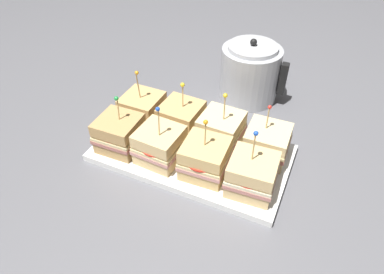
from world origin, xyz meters
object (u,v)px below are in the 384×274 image
(sandwich_front_far_left, at_px, (119,133))
(sandwich_back_far_right, at_px, (267,143))
(sandwich_front_center_left, at_px, (160,145))
(sandwich_front_center_right, at_px, (205,159))
(sandwich_back_far_left, at_px, (143,109))
(serving_platter, at_px, (192,153))
(sandwich_back_center_left, at_px, (181,119))
(sandwich_front_far_right, at_px, (252,175))
(sandwich_back_center_right, at_px, (221,130))
(kettle_steel, at_px, (250,73))

(sandwich_front_far_left, height_order, sandwich_back_far_right, sandwich_front_far_left)
(sandwich_front_center_left, height_order, sandwich_front_center_right, sandwich_front_center_left)
(sandwich_back_far_left, bearing_deg, serving_platter, -17.58)
(sandwich_front_center_left, distance_m, sandwich_back_center_left, 0.12)
(sandwich_front_center_right, relative_size, sandwich_back_center_left, 1.00)
(sandwich_front_far_right, height_order, sandwich_back_far_right, sandwich_front_far_right)
(serving_platter, distance_m, sandwich_front_far_left, 0.19)
(sandwich_front_far_left, bearing_deg, sandwich_back_center_right, 27.30)
(sandwich_front_center_left, distance_m, sandwich_front_center_right, 0.12)
(serving_platter, bearing_deg, sandwich_back_center_left, 135.37)
(sandwich_front_center_right, relative_size, sandwich_back_far_left, 0.95)
(sandwich_front_far_left, distance_m, kettle_steel, 0.45)
(sandwich_front_center_left, xyz_separation_m, sandwich_back_center_left, (0.00, 0.12, -0.00))
(serving_platter, xyz_separation_m, sandwich_front_far_right, (0.17, -0.06, 0.05))
(serving_platter, distance_m, sandwich_back_center_left, 0.10)
(sandwich_front_far_left, distance_m, sandwich_back_center_left, 0.17)
(sandwich_back_far_left, height_order, sandwich_back_far_right, sandwich_back_far_left)
(sandwich_front_far_right, bearing_deg, sandwich_back_center_left, 153.34)
(sandwich_front_center_right, relative_size, kettle_steel, 0.78)
(sandwich_back_far_left, distance_m, sandwich_back_center_right, 0.23)
(sandwich_back_far_left, relative_size, sandwich_back_center_left, 1.05)
(serving_platter, bearing_deg, sandwich_front_center_left, -135.89)
(sandwich_front_center_right, bearing_deg, kettle_steel, 91.60)
(sandwich_front_center_right, height_order, sandwich_back_far_left, sandwich_back_far_left)
(serving_platter, relative_size, sandwich_front_center_right, 3.13)
(kettle_steel, bearing_deg, sandwich_back_far_right, -64.13)
(sandwich_back_center_right, xyz_separation_m, sandwich_back_far_right, (0.12, 0.00, -0.00))
(sandwich_front_far_right, xyz_separation_m, kettle_steel, (-0.13, 0.38, 0.03))
(sandwich_front_far_left, relative_size, sandwich_front_center_right, 0.97)
(sandwich_front_far_left, height_order, sandwich_front_far_right, sandwich_front_far_right)
(sandwich_back_far_left, height_order, sandwich_back_center_right, sandwich_back_far_left)
(sandwich_front_far_left, bearing_deg, sandwich_front_center_left, 1.72)
(sandwich_front_center_left, height_order, sandwich_back_center_right, sandwich_front_center_left)
(sandwich_back_far_left, distance_m, kettle_steel, 0.35)
(serving_platter, relative_size, sandwich_back_center_right, 3.02)
(sandwich_back_center_left, distance_m, sandwich_back_center_right, 0.11)
(sandwich_front_far_right, xyz_separation_m, sandwich_back_center_left, (-0.23, 0.12, -0.00))
(serving_platter, bearing_deg, sandwich_back_center_right, 45.93)
(sandwich_front_center_left, height_order, sandwich_back_center_left, sandwich_front_center_left)
(sandwich_front_center_right, distance_m, kettle_steel, 0.38)
(serving_platter, height_order, sandwich_front_center_left, sandwich_front_center_left)
(sandwich_back_far_left, distance_m, sandwich_back_far_right, 0.35)
(sandwich_back_center_left, bearing_deg, kettle_steel, 68.27)
(sandwich_back_center_left, xyz_separation_m, sandwich_back_center_right, (0.11, 0.00, 0.00))
(sandwich_back_far_right, bearing_deg, sandwich_front_center_left, -153.44)
(sandwich_back_center_right, bearing_deg, sandwich_front_far_right, -44.47)
(sandwich_back_far_left, height_order, sandwich_back_center_left, sandwich_back_far_left)
(sandwich_front_center_left, relative_size, sandwich_back_center_left, 1.05)
(serving_platter, distance_m, sandwich_front_far_right, 0.19)
(sandwich_back_center_left, bearing_deg, sandwich_back_center_right, 0.11)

